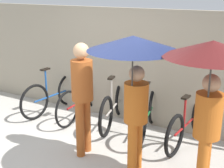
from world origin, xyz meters
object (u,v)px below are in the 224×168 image
Objects in this scene: pedestrian_center at (134,65)px; parked_bicycle_1 at (84,99)px; parked_bicycle_4 at (188,122)px; parked_bicycle_3 at (148,114)px; pedestrian_leading at (82,91)px; parked_bicycle_2 at (114,105)px; pedestrian_trailing at (211,76)px; parked_bicycle_0 at (53,94)px.

parked_bicycle_1 is at bearing -40.38° from pedestrian_center.
pedestrian_center is at bearing 169.80° from parked_bicycle_4.
pedestrian_center reaches higher than parked_bicycle_3.
parked_bicycle_4 is 1.02× the size of pedestrian_leading.
parked_bicycle_2 is 1.41m from parked_bicycle_4.
pedestrian_trailing is at bearing 178.19° from pedestrian_center.
pedestrian_trailing is (3.38, -1.33, 1.20)m from parked_bicycle_0.
pedestrian_leading is (-1.30, -1.16, 0.67)m from parked_bicycle_4.
pedestrian_center reaches higher than pedestrian_leading.
parked_bicycle_1 is 1.07× the size of parked_bicycle_3.
parked_bicycle_2 is 1.34m from pedestrian_leading.
parked_bicycle_4 is 1.93m from pedestrian_trailing.
parked_bicycle_4 is at bearing -70.41° from pedestrian_trailing.
pedestrian_center is at bearing -111.99° from parked_bicycle_0.
pedestrian_trailing is at bearing -138.04° from parked_bicycle_2.
parked_bicycle_4 is 0.90× the size of pedestrian_trailing.
parked_bicycle_1 is at bearing 75.15° from parked_bicycle_2.
parked_bicycle_2 reaches higher than parked_bicycle_4.
parked_bicycle_2 is at bearing 74.71° from parked_bicycle_3.
parked_bicycle_1 is 2.55m from pedestrian_center.
pedestrian_trailing reaches higher than parked_bicycle_3.
pedestrian_trailing reaches higher than parked_bicycle_0.
pedestrian_trailing is at bearing -119.11° from parked_bicycle_1.
pedestrian_trailing reaches higher than pedestrian_leading.
parked_bicycle_3 is at bearing 98.57° from parked_bicycle_4.
pedestrian_center is 0.93m from pedestrian_trailing.
parked_bicycle_0 is 3.03m from pedestrian_center.
pedestrian_center reaches higher than parked_bicycle_2.
pedestrian_leading reaches higher than parked_bicycle_2.
parked_bicycle_4 is 1.88m from pedestrian_center.
pedestrian_center is at bearing -130.18° from parked_bicycle_1.
parked_bicycle_0 is 0.97× the size of pedestrian_leading.
parked_bicycle_2 is 1.00× the size of parked_bicycle_3.
pedestrian_leading is at bearing 140.93° from parked_bicycle_3.
parked_bicycle_4 is at bearing -139.09° from pedestrian_leading.
parked_bicycle_1 is 0.91× the size of pedestrian_trailing.
pedestrian_center is (1.74, -1.41, 1.21)m from parked_bicycle_1.
parked_bicycle_0 is at bearing 95.84° from parked_bicycle_4.
parked_bicycle_0 is 0.87× the size of pedestrian_center.
parked_bicycle_3 is at bearing -94.40° from parked_bicycle_1.
parked_bicycle_3 is 2.20m from pedestrian_trailing.
pedestrian_trailing is at bearing 172.45° from pedestrian_leading.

